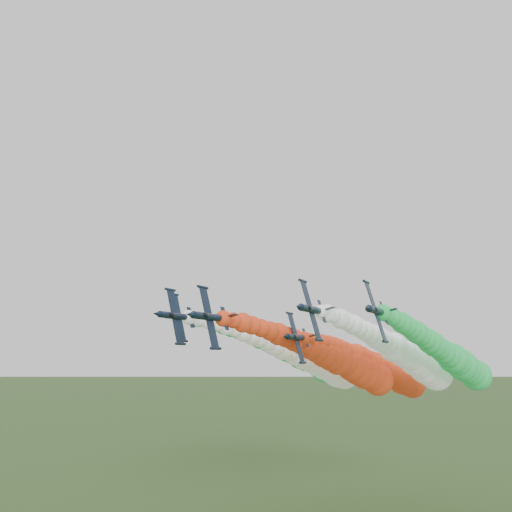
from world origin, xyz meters
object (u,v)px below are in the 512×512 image
at_px(jet_lead, 344,363).
at_px(jet_outer_left, 300,356).
at_px(jet_inner_right, 411,359).
at_px(jet_outer_right, 453,358).
at_px(jet_inner_left, 311,359).
at_px(jet_trail, 386,371).

xyz_separation_m(jet_lead, jet_outer_left, (-18.76, 17.58, 1.76)).
height_order(jet_inner_right, jet_outer_right, jet_inner_right).
xyz_separation_m(jet_inner_left, jet_outer_left, (-8.10, 11.65, 0.92)).
distance_m(jet_inner_right, jet_outer_right, 9.42).
xyz_separation_m(jet_outer_left, jet_trail, (22.29, 7.67, -4.12)).
height_order(jet_inner_left, jet_outer_right, jet_outer_right).
relative_size(jet_inner_right, jet_outer_right, 1.00).
bearing_deg(jet_outer_right, jet_trail, 148.64).
relative_size(jet_inner_left, jet_outer_right, 1.00).
distance_m(jet_outer_left, jet_trail, 23.94).
bearing_deg(jet_outer_left, jet_outer_right, -5.23).
xyz_separation_m(jet_inner_left, jet_outer_right, (32.95, 7.89, 0.26)).
bearing_deg(jet_outer_left, jet_inner_left, -55.17).
relative_size(jet_inner_left, jet_inner_right, 1.00).
height_order(jet_outer_right, jet_trail, jet_outer_right).
relative_size(jet_lead, jet_inner_right, 1.00).
xyz_separation_m(jet_lead, jet_inner_right, (13.30, 11.02, 1.01)).
distance_m(jet_lead, jet_trail, 25.61).
xyz_separation_m(jet_inner_right, jet_outer_right, (9.00, 2.80, 0.10)).
distance_m(jet_outer_left, jet_outer_right, 41.23).
height_order(jet_outer_left, jet_trail, jet_outer_left).
relative_size(jet_lead, jet_outer_right, 1.00).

